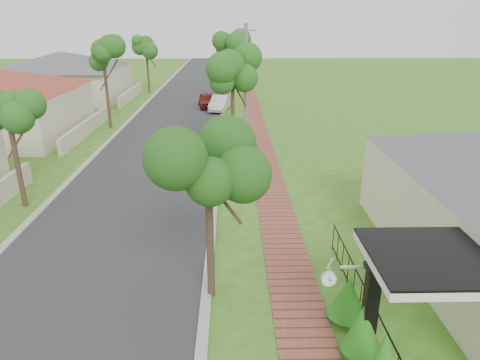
# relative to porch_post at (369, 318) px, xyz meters

# --- Properties ---
(ground) EXTENTS (160.00, 160.00, 0.00)m
(ground) POSITION_rel_porch_post_xyz_m (-4.55, 1.00, -1.12)
(ground) COLOR #366417
(ground) RESTS_ON ground
(road) EXTENTS (7.00, 120.00, 0.02)m
(road) POSITION_rel_porch_post_xyz_m (-7.55, 21.00, -1.12)
(road) COLOR #28282B
(road) RESTS_ON ground
(kerb_right) EXTENTS (0.30, 120.00, 0.10)m
(kerb_right) POSITION_rel_porch_post_xyz_m (-3.90, 21.00, -1.12)
(kerb_right) COLOR #9E9E99
(kerb_right) RESTS_ON ground
(kerb_left) EXTENTS (0.30, 120.00, 0.10)m
(kerb_left) POSITION_rel_porch_post_xyz_m (-11.20, 21.00, -1.12)
(kerb_left) COLOR #9E9E99
(kerb_left) RESTS_ON ground
(sidewalk) EXTENTS (1.50, 120.00, 0.03)m
(sidewalk) POSITION_rel_porch_post_xyz_m (-1.30, 21.00, -1.12)
(sidewalk) COLOR brown
(sidewalk) RESTS_ON ground
(porch_post) EXTENTS (0.48, 0.48, 2.52)m
(porch_post) POSITION_rel_porch_post_xyz_m (0.00, 0.00, 0.00)
(porch_post) COLOR black
(porch_post) RESTS_ON ground
(picket_fence) EXTENTS (0.03, 8.02, 1.00)m
(picket_fence) POSITION_rel_porch_post_xyz_m (0.35, 1.00, -0.59)
(picket_fence) COLOR black
(picket_fence) RESTS_ON ground
(street_trees) EXTENTS (10.70, 37.65, 5.89)m
(street_trees) POSITION_rel_porch_post_xyz_m (-7.42, 27.84, 3.42)
(street_trees) COLOR #382619
(street_trees) RESTS_ON ground
(hedge_row) EXTENTS (0.93, 4.63, 1.92)m
(hedge_row) POSITION_rel_porch_post_xyz_m (-0.10, -0.46, -0.36)
(hedge_row) COLOR #1D5F13
(hedge_row) RESTS_ON ground
(far_house_grey) EXTENTS (15.56, 15.56, 4.60)m
(far_house_grey) POSITION_rel_porch_post_xyz_m (-19.52, 35.00, 1.22)
(far_house_grey) COLOR beige
(far_house_grey) RESTS_ON ground
(parked_car_red) EXTENTS (1.98, 3.90, 1.27)m
(parked_car_red) POSITION_rel_porch_post_xyz_m (-5.30, 30.64, -0.48)
(parked_car_red) COLOR #63120E
(parked_car_red) RESTS_ON ground
(parked_car_white) EXTENTS (1.93, 4.00, 1.27)m
(parked_car_white) POSITION_rel_porch_post_xyz_m (-4.15, 29.16, -0.49)
(parked_car_white) COLOR silver
(parked_car_white) RESTS_ON ground
(near_tree) EXTENTS (1.98, 1.98, 5.07)m
(near_tree) POSITION_rel_porch_post_xyz_m (-3.75, 2.50, 2.91)
(near_tree) COLOR #382619
(near_tree) RESTS_ON ground
(utility_pole) EXTENTS (1.20, 0.24, 7.31)m
(utility_pole) POSITION_rel_porch_post_xyz_m (-2.25, 18.48, 2.59)
(utility_pole) COLOR #796C5E
(utility_pole) RESTS_ON ground
(station_clock) EXTENTS (1.04, 0.13, 0.52)m
(station_clock) POSITION_rel_porch_post_xyz_m (-0.85, 0.40, 0.83)
(station_clock) COLOR silver
(station_clock) RESTS_ON ground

